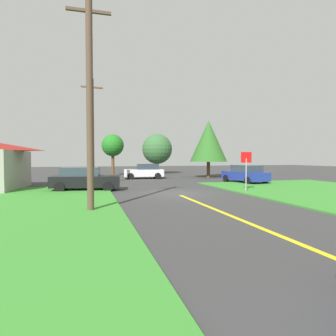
# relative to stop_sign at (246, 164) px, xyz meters

# --- Properties ---
(ground_plane) EXTENTS (120.00, 120.00, 0.00)m
(ground_plane) POSITION_rel_stop_sign_xyz_m (-4.70, 0.61, -1.85)
(ground_plane) COLOR #363636
(lane_stripe_center) EXTENTS (0.20, 14.00, 0.01)m
(lane_stripe_center) POSITION_rel_stop_sign_xyz_m (-4.70, -7.39, -1.85)
(lane_stripe_center) COLOR yellow
(lane_stripe_center) RESTS_ON ground
(stop_sign) EXTENTS (0.70, 0.18, 2.66)m
(stop_sign) POSITION_rel_stop_sign_xyz_m (0.00, 0.00, 0.00)
(stop_sign) COLOR #9EA0A8
(stop_sign) RESTS_ON ground
(car_approaching_junction) EXTENTS (4.44, 2.46, 1.62)m
(car_approaching_junction) POSITION_rel_stop_sign_xyz_m (-4.12, 13.71, -1.05)
(car_approaching_junction) COLOR silver
(car_approaching_junction) RESTS_ON ground
(car_on_crossroad) EXTENTS (2.58, 4.77, 1.62)m
(car_on_crossroad) POSITION_rel_stop_sign_xyz_m (3.64, 6.02, -1.05)
(car_on_crossroad) COLOR navy
(car_on_crossroad) RESTS_ON ground
(parked_car_near_building) EXTENTS (4.77, 2.45, 1.62)m
(parked_car_near_building) POSITION_rel_stop_sign_xyz_m (-10.30, 3.85, -1.05)
(parked_car_near_building) COLOR black
(parked_car_near_building) RESTS_ON ground
(utility_pole_near) EXTENTS (1.80, 0.28, 9.00)m
(utility_pole_near) POSITION_rel_stop_sign_xyz_m (-9.94, -4.11, 2.78)
(utility_pole_near) COLOR #503B2E
(utility_pole_near) RESTS_ON ground
(utility_pole_mid) EXTENTS (1.80, 0.27, 8.90)m
(utility_pole_mid) POSITION_rel_stop_sign_xyz_m (-9.70, 8.07, 2.74)
(utility_pole_mid) COLOR brown
(utility_pole_mid) RESTS_ON ground
(oak_tree_left) EXTENTS (2.84, 2.84, 5.33)m
(oak_tree_left) POSITION_rel_stop_sign_xyz_m (-7.04, 20.14, 2.02)
(oak_tree_left) COLOR brown
(oak_tree_left) RESTS_ON ground
(pine_tree_center) EXTENTS (4.29, 4.29, 5.71)m
(pine_tree_center) POSITION_rel_stop_sign_xyz_m (-0.56, 22.46, 1.71)
(pine_tree_center) COLOR brown
(pine_tree_center) RESTS_ON ground
(oak_tree_right) EXTENTS (4.32, 4.32, 6.60)m
(oak_tree_right) POSITION_rel_stop_sign_xyz_m (3.40, 13.52, 2.36)
(oak_tree_right) COLOR brown
(oak_tree_right) RESTS_ON ground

